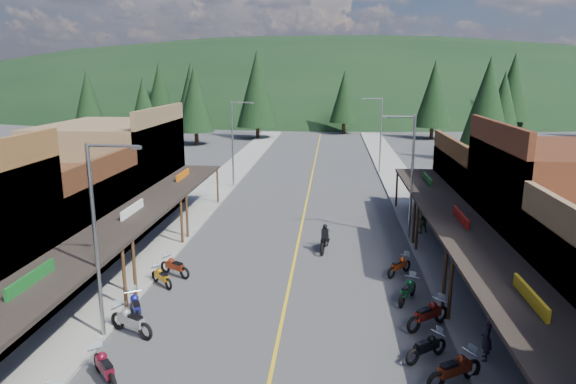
% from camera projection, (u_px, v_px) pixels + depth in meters
% --- Properties ---
extents(ground, '(220.00, 220.00, 0.00)m').
position_uv_depth(ground, '(289.00, 285.00, 26.17)').
color(ground, '#38383A').
rests_on(ground, ground).
extents(centerline, '(0.15, 90.00, 0.01)m').
position_uv_depth(centerline, '(308.00, 194.00, 45.56)').
color(centerline, gold).
rests_on(centerline, ground).
extents(sidewalk_west, '(3.40, 94.00, 0.15)m').
position_uv_depth(sidewalk_west, '(212.00, 191.00, 46.28)').
color(sidewalk_west, gray).
rests_on(sidewalk_west, ground).
extents(sidewalk_east, '(3.40, 94.00, 0.15)m').
position_uv_depth(sidewalk_east, '(407.00, 195.00, 44.82)').
color(sidewalk_east, gray).
rests_on(sidewalk_east, ground).
extents(shop_west_2, '(10.90, 9.00, 6.20)m').
position_uv_depth(shop_west_2, '(45.00, 221.00, 28.39)').
color(shop_west_2, '#3F2111').
rests_on(shop_west_2, ground).
extents(shop_west_3, '(10.90, 10.20, 8.20)m').
position_uv_depth(shop_west_3, '(115.00, 171.00, 37.48)').
color(shop_west_3, brown).
rests_on(shop_west_3, ground).
extents(shop_east_2, '(10.90, 9.00, 8.20)m').
position_uv_depth(shop_east_2, '(564.00, 216.00, 25.86)').
color(shop_east_2, '#562B19').
rests_on(shop_east_2, ground).
extents(shop_east_3, '(10.90, 10.20, 6.20)m').
position_uv_depth(shop_east_3, '(501.00, 192.00, 35.40)').
color(shop_east_3, '#4C2D16').
rests_on(shop_east_3, ground).
extents(streetlight_0, '(2.16, 0.18, 8.00)m').
position_uv_depth(streetlight_0, '(98.00, 234.00, 19.91)').
color(streetlight_0, gray).
rests_on(streetlight_0, ground).
extents(streetlight_1, '(2.16, 0.18, 8.00)m').
position_uv_depth(streetlight_1, '(234.00, 140.00, 47.07)').
color(streetlight_1, gray).
rests_on(streetlight_1, ground).
extents(streetlight_2, '(2.16, 0.18, 8.00)m').
position_uv_depth(streetlight_2, '(410.00, 172.00, 32.32)').
color(streetlight_2, gray).
rests_on(streetlight_2, ground).
extents(streetlight_3, '(2.16, 0.18, 8.00)m').
position_uv_depth(streetlight_3, '(379.00, 132.00, 53.66)').
color(streetlight_3, gray).
rests_on(streetlight_3, ground).
extents(ridge_hill, '(310.00, 140.00, 60.00)m').
position_uv_depth(ridge_hill, '(326.00, 107.00, 157.11)').
color(ridge_hill, black).
rests_on(ridge_hill, ground).
extents(pine_0, '(5.04, 5.04, 11.00)m').
position_uv_depth(pine_0, '(88.00, 96.00, 88.17)').
color(pine_0, black).
rests_on(pine_0, ground).
extents(pine_1, '(5.88, 5.88, 12.50)m').
position_uv_depth(pine_1, '(191.00, 91.00, 94.42)').
color(pine_1, black).
rests_on(pine_1, ground).
extents(pine_2, '(6.72, 6.72, 14.00)m').
position_uv_depth(pine_2, '(257.00, 89.00, 81.44)').
color(pine_2, black).
rests_on(pine_2, ground).
extents(pine_3, '(5.04, 5.04, 11.00)m').
position_uv_depth(pine_3, '(344.00, 96.00, 88.37)').
color(pine_3, black).
rests_on(pine_3, ground).
extents(pine_4, '(5.88, 5.88, 12.50)m').
position_uv_depth(pine_4, '(434.00, 94.00, 81.20)').
color(pine_4, black).
rests_on(pine_4, ground).
extents(pine_5, '(6.72, 6.72, 14.00)m').
position_uv_depth(pine_5, '(513.00, 87.00, 91.33)').
color(pine_5, black).
rests_on(pine_5, ground).
extents(pine_7, '(5.88, 5.88, 12.50)m').
position_uv_depth(pine_7, '(160.00, 89.00, 100.91)').
color(pine_7, black).
rests_on(pine_7, ground).
extents(pine_8, '(4.48, 4.48, 10.00)m').
position_uv_depth(pine_8, '(144.00, 109.00, 65.44)').
color(pine_8, black).
rests_on(pine_8, ground).
extents(pine_9, '(4.93, 4.93, 10.80)m').
position_uv_depth(pine_9, '(503.00, 105.00, 66.35)').
color(pine_9, black).
rests_on(pine_9, ground).
extents(pine_10, '(5.38, 5.38, 11.60)m').
position_uv_depth(pine_10, '(195.00, 99.00, 74.62)').
color(pine_10, black).
rests_on(pine_10, ground).
extents(pine_11, '(5.82, 5.82, 12.40)m').
position_uv_depth(pine_11, '(488.00, 102.00, 59.71)').
color(pine_11, black).
rests_on(pine_11, ground).
extents(bike_west_4, '(2.01, 2.14, 1.26)m').
position_uv_depth(bike_west_4, '(105.00, 366.00, 17.78)').
color(bike_west_4, maroon).
rests_on(bike_west_4, ground).
extents(bike_west_5, '(2.43, 1.77, 1.33)m').
position_uv_depth(bike_west_5, '(131.00, 320.00, 21.04)').
color(bike_west_5, gray).
rests_on(bike_west_5, ground).
extents(bike_west_6, '(1.69, 2.24, 1.24)m').
position_uv_depth(bike_west_6, '(136.00, 305.00, 22.44)').
color(bike_west_6, navy).
rests_on(bike_west_6, ground).
extents(bike_west_7, '(1.80, 1.72, 1.07)m').
position_uv_depth(bike_west_7, '(161.00, 276.00, 25.90)').
color(bike_west_7, '#B5760C').
rests_on(bike_west_7, ground).
extents(bike_west_8, '(2.13, 1.62, 1.18)m').
position_uv_depth(bike_west_8, '(175.00, 266.00, 27.12)').
color(bike_west_8, maroon).
rests_on(bike_west_8, ground).
extents(bike_east_4, '(2.39, 1.88, 1.33)m').
position_uv_depth(bike_east_4, '(455.00, 368.00, 17.60)').
color(bike_east_4, maroon).
rests_on(bike_east_4, ground).
extents(bike_east_5, '(2.00, 1.75, 1.15)m').
position_uv_depth(bike_east_5, '(427.00, 346.00, 19.21)').
color(bike_east_5, black).
rests_on(bike_east_5, ground).
extents(bike_east_6, '(2.33, 2.06, 1.34)m').
position_uv_depth(bike_east_6, '(428.00, 313.00, 21.60)').
color(bike_east_6, maroon).
rests_on(bike_east_6, ground).
extents(bike_east_7, '(1.60, 2.25, 1.23)m').
position_uv_depth(bike_east_7, '(408.00, 289.00, 24.11)').
color(bike_east_7, '#0E4623').
rests_on(bike_east_7, ground).
extents(bike_east_8, '(1.80, 1.93, 1.14)m').
position_uv_depth(bike_east_8, '(399.00, 265.00, 27.29)').
color(bike_east_8, '#9B330B').
rests_on(bike_east_8, ground).
extents(rider_on_bike, '(1.11, 2.41, 1.77)m').
position_uv_depth(rider_on_bike, '(325.00, 240.00, 30.93)').
color(rider_on_bike, black).
rests_on(rider_on_bike, ground).
extents(pedestrian_east_a, '(0.56, 0.72, 1.75)m').
position_uv_depth(pedestrian_east_a, '(487.00, 338.00, 18.89)').
color(pedestrian_east_a, '#262132').
rests_on(pedestrian_east_a, sidewalk_east).
extents(pedestrian_east_b, '(1.06, 0.89, 1.90)m').
position_uv_depth(pedestrian_east_b, '(421.00, 219.00, 33.93)').
color(pedestrian_east_b, brown).
rests_on(pedestrian_east_b, sidewalk_east).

